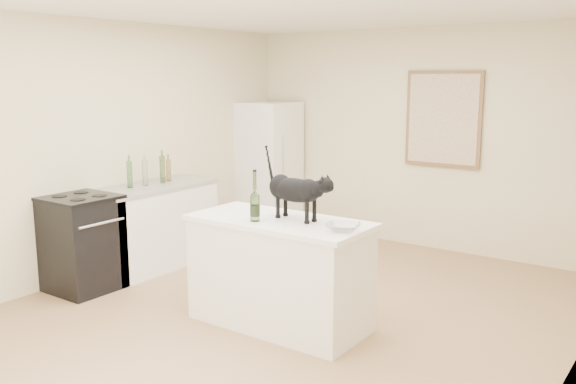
{
  "coord_description": "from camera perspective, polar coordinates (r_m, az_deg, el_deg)",
  "views": [
    {
      "loc": [
        2.96,
        -4.11,
        2.03
      ],
      "look_at": [
        0.15,
        -0.15,
        1.12
      ],
      "focal_mm": 38.41,
      "sensor_mm": 36.0,
      "label": 1
    }
  ],
  "objects": [
    {
      "name": "artwork_frame",
      "position": [
        7.34,
        14.17,
        6.57
      ],
      "size": [
        0.9,
        0.03,
        1.1
      ],
      "primitive_type": "cube",
      "color": "brown",
      "rests_on": "wall_back"
    },
    {
      "name": "wine_bottle",
      "position": [
        4.87,
        -3.09,
        -0.62
      ],
      "size": [
        0.1,
        0.1,
        0.36
      ],
      "primitive_type": "cylinder",
      "rotation": [
        0.0,
        0.0,
        0.3
      ],
      "color": "#325923",
      "rests_on": "island_top"
    },
    {
      "name": "wall_back",
      "position": [
        7.5,
        12.03,
        4.82
      ],
      "size": [
        4.5,
        0.0,
        4.5
      ],
      "primitive_type": "plane",
      "rotation": [
        1.57,
        0.0,
        0.0
      ],
      "color": "beige",
      "rests_on": "ground"
    },
    {
      "name": "fridge_paper",
      "position": [
        8.05,
        0.63,
        4.74
      ],
      "size": [
        0.03,
        0.16,
        0.2
      ],
      "primitive_type": "cube",
      "rotation": [
        0.0,
        0.0,
        -0.13
      ],
      "color": "silver",
      "rests_on": "fridge"
    },
    {
      "name": "left_countertop",
      "position": [
        6.7,
        -12.51,
        0.49
      ],
      "size": [
        0.62,
        1.44,
        0.04
      ],
      "primitive_type": "cube",
      "color": "gray",
      "rests_on": "left_cabinets"
    },
    {
      "name": "artwork_canvas",
      "position": [
        7.33,
        14.12,
        6.56
      ],
      "size": [
        0.82,
        0.0,
        1.02
      ],
      "primitive_type": "cube",
      "color": "beige",
      "rests_on": "wall_back"
    },
    {
      "name": "stove",
      "position": [
        6.24,
        -18.49,
        -4.61
      ],
      "size": [
        0.6,
        0.6,
        0.9
      ],
      "primitive_type": "cube",
      "color": "black",
      "rests_on": "floor"
    },
    {
      "name": "island_base",
      "position": [
        5.1,
        -0.79,
        -7.66
      ],
      "size": [
        1.44,
        0.67,
        0.86
      ],
      "primitive_type": "cube",
      "color": "white",
      "rests_on": "floor"
    },
    {
      "name": "fridge",
      "position": [
        8.2,
        -1.84,
        2.36
      ],
      "size": [
        0.68,
        0.68,
        1.7
      ],
      "primitive_type": "cube",
      "color": "white",
      "rests_on": "floor"
    },
    {
      "name": "ceiling",
      "position": [
        5.09,
        -0.42,
        17.05
      ],
      "size": [
        5.5,
        5.5,
        0.0
      ],
      "primitive_type": "plane",
      "rotation": [
        3.14,
        0.0,
        0.0
      ],
      "color": "white",
      "rests_on": "ground"
    },
    {
      "name": "counter_bottle_cluster",
      "position": [
        6.7,
        -12.58,
        1.84
      ],
      "size": [
        0.12,
        0.58,
        0.29
      ],
      "color": "#9FACA2",
      "rests_on": "left_countertop"
    },
    {
      "name": "wall_left",
      "position": [
        6.67,
        -16.3,
        3.93
      ],
      "size": [
        0.0,
        5.5,
        5.5
      ],
      "primitive_type": "plane",
      "rotation": [
        1.57,
        0.0,
        1.57
      ],
      "color": "beige",
      "rests_on": "ground"
    },
    {
      "name": "black_cat",
      "position": [
        4.91,
        0.65,
        -0.12
      ],
      "size": [
        0.63,
        0.25,
        0.43
      ],
      "primitive_type": null,
      "rotation": [
        0.0,
        0.0,
        -0.11
      ],
      "color": "black",
      "rests_on": "island_top"
    },
    {
      "name": "left_cabinets",
      "position": [
        6.79,
        -12.36,
        -3.25
      ],
      "size": [
        0.6,
        1.4,
        0.86
      ],
      "primitive_type": "cube",
      "color": "white",
      "rests_on": "floor"
    },
    {
      "name": "island_top",
      "position": [
        4.98,
        -0.8,
        -2.74
      ],
      "size": [
        1.5,
        0.7,
        0.04
      ],
      "primitive_type": "cube",
      "color": "white",
      "rests_on": "island_base"
    },
    {
      "name": "floor",
      "position": [
        5.46,
        -0.38,
        -11.22
      ],
      "size": [
        5.5,
        5.5,
        0.0
      ],
      "primitive_type": "plane",
      "color": "#9C7653",
      "rests_on": "ground"
    },
    {
      "name": "glass_bowl",
      "position": [
        4.58,
        5.15,
        -3.3
      ],
      "size": [
        0.33,
        0.33,
        0.06
      ],
      "primitive_type": "imported",
      "rotation": [
        0.0,
        0.0,
        0.35
      ],
      "color": "silver",
      "rests_on": "island_top"
    }
  ]
}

